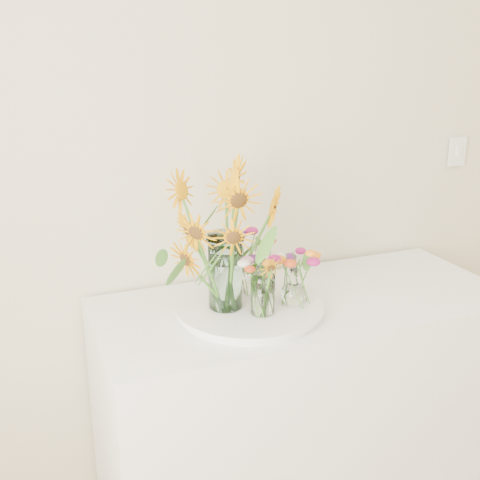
{
  "coord_description": "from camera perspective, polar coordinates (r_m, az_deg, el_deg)",
  "views": [
    {
      "loc": [
        -1.1,
        0.29,
        1.72
      ],
      "look_at": [
        -0.44,
        1.93,
        1.14
      ],
      "focal_mm": 45.0,
      "sensor_mm": 36.0,
      "label": 1
    }
  ],
  "objects": [
    {
      "name": "small_vase_a",
      "position": [
        1.85,
        2.16,
        -5.23
      ],
      "size": [
        0.1,
        0.1,
        0.13
      ],
      "primitive_type": "cylinder",
      "rotation": [
        0.0,
        0.0,
        0.4
      ],
      "color": "white",
      "rests_on": "tray"
    },
    {
      "name": "wildflower_posy_a",
      "position": [
        1.83,
        2.18,
        -3.93
      ],
      "size": [
        0.19,
        0.19,
        0.22
      ],
      "primitive_type": null,
      "color": "orange",
      "rests_on": "tray"
    },
    {
      "name": "wildflower_posy_c",
      "position": [
        1.99,
        1.35,
        -2.15
      ],
      "size": [
        0.2,
        0.2,
        0.22
      ],
      "primitive_type": null,
      "color": "orange",
      "rests_on": "tray"
    },
    {
      "name": "mason_jar",
      "position": [
        1.87,
        -1.4,
        -3.01
      ],
      "size": [
        0.14,
        0.14,
        0.25
      ],
      "primitive_type": "cylinder",
      "rotation": [
        0.0,
        0.0,
        -0.42
      ],
      "color": "#ADD8D2",
      "rests_on": "tray"
    },
    {
      "name": "small_vase_b",
      "position": [
        1.93,
        5.1,
        -4.42
      ],
      "size": [
        0.09,
        0.09,
        0.12
      ],
      "primitive_type": null,
      "rotation": [
        0.0,
        0.0,
        0.12
      ],
      "color": "white",
      "rests_on": "tray"
    },
    {
      "name": "small_vase_c",
      "position": [
        2.0,
        1.34,
        -3.36
      ],
      "size": [
        0.1,
        0.1,
        0.13
      ],
      "primitive_type": "cylinder",
      "rotation": [
        0.0,
        0.0,
        0.42
      ],
      "color": "white",
      "rests_on": "tray"
    },
    {
      "name": "wildflower_posy_b",
      "position": [
        1.91,
        5.14,
        -3.18
      ],
      "size": [
        0.21,
        0.21,
        0.21
      ],
      "primitive_type": null,
      "color": "orange",
      "rests_on": "tray"
    },
    {
      "name": "counter",
      "position": [
        2.27,
        5.83,
        -16.14
      ],
      "size": [
        1.4,
        0.6,
        0.9
      ],
      "primitive_type": "cube",
      "color": "white",
      "rests_on": "ground_plane"
    },
    {
      "name": "tray",
      "position": [
        1.94,
        0.87,
        -6.6
      ],
      "size": [
        0.45,
        0.45,
        0.02
      ],
      "primitive_type": "cylinder",
      "color": "white",
      "rests_on": "counter"
    },
    {
      "name": "sunflower_bouquet",
      "position": [
        1.83,
        -1.43,
        0.3
      ],
      "size": [
        0.94,
        0.94,
        0.47
      ],
      "primitive_type": null,
      "rotation": [
        0.0,
        0.0,
        -0.42
      ],
      "color": "orange",
      "rests_on": "tray"
    }
  ]
}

